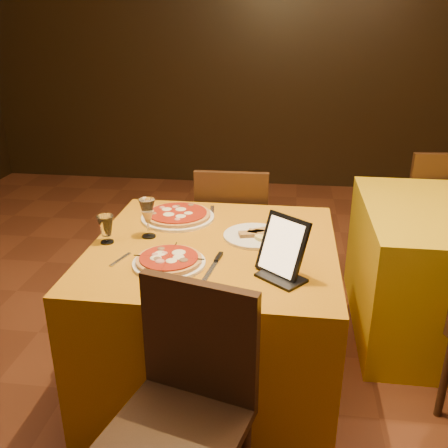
# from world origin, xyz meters

# --- Properties ---
(floor) EXTENTS (6.00, 7.00, 0.01)m
(floor) POSITION_xyz_m (0.00, 0.00, -0.01)
(floor) COLOR #5E2D19
(floor) RESTS_ON ground
(wall_back) EXTENTS (6.00, 0.01, 2.80)m
(wall_back) POSITION_xyz_m (0.00, 3.50, 1.40)
(wall_back) COLOR black
(wall_back) RESTS_ON floor
(main_table) EXTENTS (1.10, 1.10, 0.75)m
(main_table) POSITION_xyz_m (-0.04, 0.18, 0.38)
(main_table) COLOR #B46E0B
(main_table) RESTS_ON floor
(chair_main_near) EXTENTS (0.56, 0.56, 0.91)m
(chair_main_near) POSITION_xyz_m (-0.04, -0.65, 0.46)
(chair_main_near) COLOR #30210F
(chair_main_near) RESTS_ON floor
(chair_main_far) EXTENTS (0.43, 0.43, 0.91)m
(chair_main_far) POSITION_xyz_m (-0.04, 0.99, 0.46)
(chair_main_far) COLOR black
(chair_main_far) RESTS_ON floor
(chair_side_far) EXTENTS (0.41, 0.41, 0.91)m
(chair_side_far) POSITION_xyz_m (1.26, 1.59, 0.46)
(chair_side_far) COLOR black
(chair_side_far) RESTS_ON floor
(pizza_near) EXTENTS (0.30, 0.30, 0.03)m
(pizza_near) POSITION_xyz_m (-0.19, -0.05, 0.77)
(pizza_near) COLOR white
(pizza_near) RESTS_ON main_table
(pizza_far) EXTENTS (0.37, 0.37, 0.03)m
(pizza_far) POSITION_xyz_m (-0.27, 0.46, 0.77)
(pizza_far) COLOR white
(pizza_far) RESTS_ON main_table
(cutlet_dish) EXTENTS (0.29, 0.29, 0.03)m
(cutlet_dish) POSITION_xyz_m (0.14, 0.28, 0.76)
(cutlet_dish) COLOR white
(cutlet_dish) RESTS_ON main_table
(wine_glass) EXTENTS (0.07, 0.07, 0.19)m
(wine_glass) POSITION_xyz_m (-0.35, 0.22, 0.84)
(wine_glass) COLOR #F1C989
(wine_glass) RESTS_ON main_table
(water_glass) EXTENTS (0.09, 0.09, 0.13)m
(water_glass) POSITION_xyz_m (-0.53, 0.13, 0.81)
(water_glass) COLOR white
(water_glass) RESTS_ON main_table
(tablet) EXTENTS (0.22, 0.20, 0.24)m
(tablet) POSITION_xyz_m (0.27, -0.06, 0.87)
(tablet) COLOR black
(tablet) RESTS_ON main_table
(knife) EXTENTS (0.05, 0.25, 0.01)m
(knife) POSITION_xyz_m (-0.01, -0.05, 0.75)
(knife) COLOR silver
(knife) RESTS_ON main_table
(fork_near) EXTENTS (0.06, 0.14, 0.01)m
(fork_near) POSITION_xyz_m (-0.41, -0.04, 0.75)
(fork_near) COLOR silver
(fork_near) RESTS_ON main_table
(fork_far) EXTENTS (0.04, 0.18, 0.01)m
(fork_far) POSITION_xyz_m (-0.11, 0.58, 0.75)
(fork_far) COLOR #B8B7BE
(fork_far) RESTS_ON main_table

